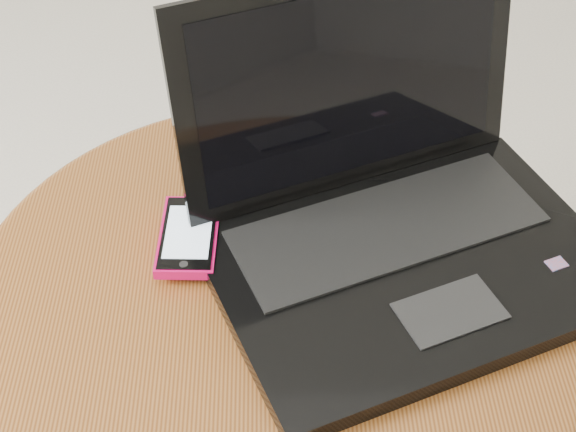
{
  "coord_description": "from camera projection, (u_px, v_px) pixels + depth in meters",
  "views": [
    {
      "loc": [
        -0.04,
        -0.68,
        1.17
      ],
      "look_at": [
        -0.02,
        -0.05,
        0.58
      ],
      "focal_mm": 52.34,
      "sensor_mm": 36.0,
      "label": 1
    }
  ],
  "objects": [
    {
      "name": "laptop",
      "position": [
        393.0,
        213.0,
        0.88
      ],
      "size": [
        0.49,
        0.45,
        0.26
      ],
      "color": "black",
      "rests_on": "table"
    },
    {
      "name": "phone_black",
      "position": [
        210.0,
        234.0,
        0.92
      ],
      "size": [
        0.08,
        0.12,
        0.01
      ],
      "color": "black",
      "rests_on": "table"
    },
    {
      "name": "phone_pink",
      "position": [
        189.0,
        236.0,
        0.9
      ],
      "size": [
        0.07,
        0.12,
        0.01
      ],
      "color": "#D10851",
      "rests_on": "phone_black"
    },
    {
      "name": "table",
      "position": [
        276.0,
        351.0,
        0.95
      ],
      "size": [
        0.66,
        0.66,
        0.52
      ],
      "color": "#542614",
      "rests_on": "ground"
    }
  ]
}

